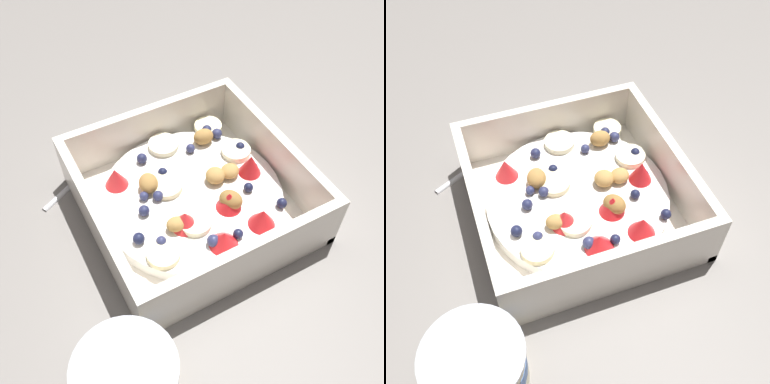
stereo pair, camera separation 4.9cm
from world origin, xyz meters
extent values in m
plane|color=gray|center=(0.00, 0.00, 0.00)|extent=(2.40, 2.40, 0.00)
cube|color=white|center=(-0.01, 0.01, 0.01)|extent=(0.22, 0.22, 0.01)
cube|color=white|center=(-0.01, -0.09, 0.03)|extent=(0.22, 0.01, 0.07)
cube|color=white|center=(-0.01, 0.12, 0.03)|extent=(0.22, 0.01, 0.07)
cube|color=white|center=(-0.12, 0.01, 0.03)|extent=(0.01, 0.20, 0.07)
cube|color=white|center=(0.09, 0.01, 0.03)|extent=(0.01, 0.20, 0.07)
cylinder|color=white|center=(-0.01, 0.01, 0.02)|extent=(0.20, 0.20, 0.02)
cylinder|color=#F4EAB7|center=(0.01, 0.03, 0.03)|extent=(0.04, 0.04, 0.01)
cylinder|color=#F7EFC6|center=(0.07, 0.01, 0.03)|extent=(0.04, 0.04, 0.01)
cylinder|color=#F4EAB7|center=(0.07, -0.05, 0.03)|extent=(0.04, 0.04, 0.01)
cylinder|color=beige|center=(-0.07, 0.08, 0.03)|extent=(0.03, 0.03, 0.01)
cylinder|color=#F7EFC6|center=(-0.05, 0.03, 0.03)|extent=(0.04, 0.04, 0.01)
cylinder|color=#F7EFC6|center=(0.02, -0.06, 0.03)|extent=(0.05, 0.05, 0.01)
cone|color=red|center=(-0.01, -0.06, 0.04)|extent=(0.03, 0.03, 0.03)
cone|color=red|center=(0.04, 0.08, 0.04)|extent=(0.03, 0.03, 0.02)
cone|color=red|center=(-0.04, 0.04, 0.04)|extent=(0.03, 0.03, 0.02)
cone|color=red|center=(-0.05, -0.01, 0.04)|extent=(0.03, 0.03, 0.02)
cone|color=red|center=(-0.08, 0.02, 0.04)|extent=(0.04, 0.04, 0.02)
cone|color=red|center=(-0.08, -0.03, 0.04)|extent=(0.04, 0.04, 0.02)
sphere|color=navy|center=(-0.08, 0.03, 0.03)|extent=(0.01, 0.01, 0.01)
sphere|color=#191E3D|center=(-0.04, -0.04, 0.03)|extent=(0.01, 0.01, 0.01)
sphere|color=#191E3D|center=(-0.08, 0.00, 0.03)|extent=(0.01, 0.01, 0.01)
sphere|color=navy|center=(0.05, -0.02, 0.03)|extent=(0.01, 0.01, 0.01)
sphere|color=#191E3D|center=(-0.07, -0.06, 0.03)|extent=(0.01, 0.01, 0.01)
sphere|color=#23284C|center=(0.06, -0.05, 0.03)|extent=(0.01, 0.01, 0.01)
sphere|color=navy|center=(0.01, 0.06, 0.03)|extent=(0.01, 0.01, 0.01)
sphere|color=navy|center=(-0.01, -0.06, 0.03)|extent=(0.01, 0.01, 0.01)
sphere|color=#191E3D|center=(0.03, 0.03, 0.03)|extent=(0.01, 0.01, 0.01)
sphere|color=#23284C|center=(-0.01, 0.07, 0.03)|extent=(0.01, 0.01, 0.01)
sphere|color=navy|center=(-0.05, 0.07, 0.03)|extent=(0.01, 0.01, 0.01)
sphere|color=#191E3D|center=(-0.04, 0.09, 0.03)|extent=(0.01, 0.01, 0.01)
sphere|color=#23284C|center=(0.06, 0.04, 0.03)|extent=(0.01, 0.01, 0.01)
sphere|color=navy|center=(0.05, -0.06, 0.03)|extent=(0.01, 0.01, 0.01)
sphere|color=#191E3D|center=(0.02, -0.07, 0.03)|extent=(0.01, 0.01, 0.01)
sphere|color=navy|center=(0.00, 0.05, 0.03)|extent=(0.01, 0.01, 0.01)
ellipsoid|color=#AD7F42|center=(0.02, 0.05, 0.04)|extent=(0.03, 0.03, 0.02)
ellipsoid|color=olive|center=(-0.04, -0.01, 0.04)|extent=(0.03, 0.03, 0.02)
ellipsoid|color=tan|center=(-0.01, -0.02, 0.03)|extent=(0.03, 0.03, 0.02)
ellipsoid|color=tan|center=(-0.04, 0.05, 0.03)|extent=(0.02, 0.02, 0.02)
ellipsoid|color=tan|center=(-0.01, -0.04, 0.03)|extent=(0.02, 0.03, 0.01)
ellipsoid|color=#AD7F42|center=(0.05, -0.04, 0.04)|extent=(0.02, 0.03, 0.02)
ellipsoid|color=silver|center=(0.14, 0.03, 0.00)|extent=(0.05, 0.06, 0.01)
cylinder|color=silver|center=(0.10, 0.11, 0.00)|extent=(0.07, 0.11, 0.01)
cylinder|color=beige|center=(-0.16, 0.15, 0.03)|extent=(0.08, 0.08, 0.06)
cylinder|color=#2D5193|center=(-0.16, 0.15, 0.03)|extent=(0.08, 0.08, 0.02)
cylinder|color=#B7BCC6|center=(-0.16, 0.15, 0.06)|extent=(0.08, 0.08, 0.00)
camera|label=1|loc=(-0.29, 0.16, 0.41)|focal=42.72mm
camera|label=2|loc=(-0.31, 0.12, 0.41)|focal=42.72mm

